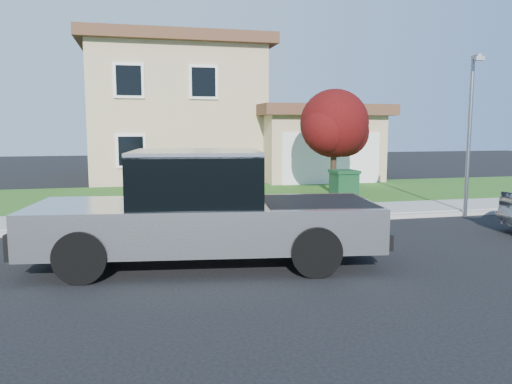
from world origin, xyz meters
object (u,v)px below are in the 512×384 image
(woman, at_px, (197,195))
(ornamental_tree, at_px, (335,127))
(pickup_truck, at_px, (204,211))
(street_lamp, at_px, (470,127))
(trash_bin, at_px, (344,189))

(woman, bearing_deg, ornamental_tree, -152.66)
(pickup_truck, distance_m, street_lamp, 8.93)
(pickup_truck, height_order, woman, pickup_truck)
(pickup_truck, bearing_deg, street_lamp, 30.11)
(ornamental_tree, xyz_separation_m, trash_bin, (-1.37, -4.09, -1.88))
(woman, relative_size, street_lamp, 0.42)
(woman, xyz_separation_m, trash_bin, (4.57, 1.37, -0.16))
(ornamental_tree, height_order, street_lamp, street_lamp)
(ornamental_tree, bearing_deg, street_lamp, -69.97)
(ornamental_tree, distance_m, street_lamp, 5.68)
(pickup_truck, distance_m, trash_bin, 6.63)
(pickup_truck, xyz_separation_m, ornamental_tree, (6.19, 8.63, 1.62))
(trash_bin, distance_m, street_lamp, 4.01)
(street_lamp, bearing_deg, trash_bin, 176.01)
(pickup_truck, relative_size, woman, 3.56)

